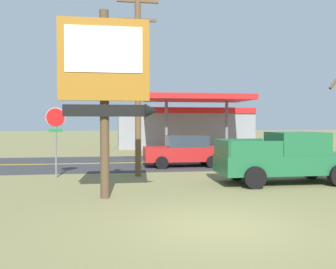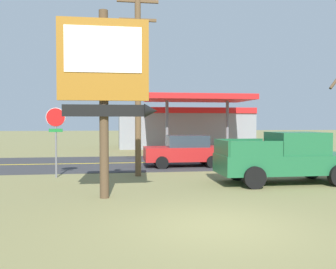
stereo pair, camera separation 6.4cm
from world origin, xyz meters
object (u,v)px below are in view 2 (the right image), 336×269
object	(u,v)px
motel_sign	(106,76)
stop_sign	(56,130)
pickup_green_parked_on_lawn	(287,158)
gas_station	(184,126)
car_red_near_lane	(185,151)
utility_pole	(138,77)

from	to	relation	value
motel_sign	stop_sign	bearing A→B (deg)	115.43
pickup_green_parked_on_lawn	gas_station	bearing A→B (deg)	90.48
pickup_green_parked_on_lawn	car_red_near_lane	size ratio (longest dim) A/B	1.24
utility_pole	stop_sign	bearing A→B (deg)	179.85
gas_station	pickup_green_parked_on_lawn	distance (m)	20.36
motel_sign	pickup_green_parked_on_lawn	size ratio (longest dim) A/B	1.11
stop_sign	gas_station	bearing A→B (deg)	63.44
utility_pole	car_red_near_lane	distance (m)	5.31
stop_sign	car_red_near_lane	bearing A→B (deg)	26.30
motel_sign	car_red_near_lane	distance (m)	9.06
motel_sign	stop_sign	distance (m)	5.39
stop_sign	gas_station	size ratio (longest dim) A/B	0.25
gas_station	pickup_green_parked_on_lawn	xyz separation A→B (m)	(0.17, -20.33, -0.98)
stop_sign	utility_pole	size ratio (longest dim) A/B	0.37
stop_sign	gas_station	xyz separation A→B (m)	(8.82, 17.65, -0.08)
car_red_near_lane	gas_station	bearing A→B (deg)	79.49
motel_sign	pickup_green_parked_on_lawn	bearing A→B (deg)	15.88
utility_pole	car_red_near_lane	size ratio (longest dim) A/B	1.91
utility_pole	car_red_near_lane	xyz separation A→B (m)	(2.65, 3.03, -3.46)
motel_sign	utility_pole	xyz separation A→B (m)	(1.26, 4.60, 0.54)
motel_sign	utility_pole	world-z (taller)	utility_pole
gas_station	car_red_near_lane	xyz separation A→B (m)	(-2.72, -14.64, -1.11)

